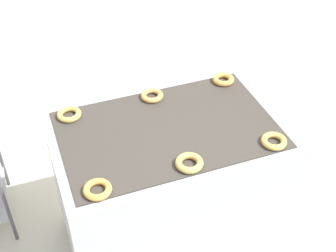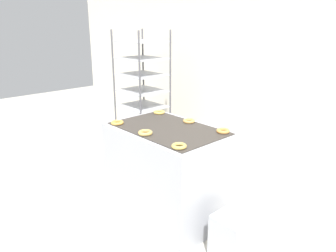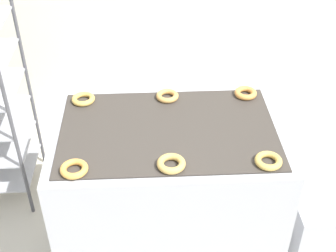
{
  "view_description": "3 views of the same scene",
  "coord_description": "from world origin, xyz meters",
  "px_view_note": "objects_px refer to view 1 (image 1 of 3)",
  "views": [
    {
      "loc": [
        -0.66,
        -1.11,
        2.56
      ],
      "look_at": [
        0.0,
        0.66,
        0.99
      ],
      "focal_mm": 50.0,
      "sensor_mm": 36.0,
      "label": 1
    },
    {
      "loc": [
        2.32,
        -1.46,
        2.01
      ],
      "look_at": [
        0.0,
        0.66,
        0.99
      ],
      "focal_mm": 35.0,
      "sensor_mm": 36.0,
      "label": 2
    },
    {
      "loc": [
        -0.1,
        -1.29,
        2.45
      ],
      "look_at": [
        0.0,
        0.66,
        0.99
      ],
      "focal_mm": 50.0,
      "sensor_mm": 36.0,
      "label": 3
    }
  ],
  "objects_px": {
    "glaze_bin": "(295,188)",
    "donut_near_right": "(274,141)",
    "donut_far_left": "(69,114)",
    "donut_far_right": "(223,79)",
    "donut_near_left": "(97,189)",
    "fryer_machine": "(168,191)",
    "donut_near_center": "(188,163)",
    "donut_far_center": "(152,96)"
  },
  "relations": [
    {
      "from": "glaze_bin",
      "to": "donut_near_right",
      "type": "distance_m",
      "value": 0.93
    },
    {
      "from": "donut_far_left",
      "to": "donut_far_right",
      "type": "distance_m",
      "value": 0.93
    },
    {
      "from": "glaze_bin",
      "to": "donut_near_right",
      "type": "height_order",
      "value": "donut_near_right"
    },
    {
      "from": "donut_near_left",
      "to": "glaze_bin",
      "type": "bearing_deg",
      "value": 11.15
    },
    {
      "from": "donut_near_left",
      "to": "donut_far_left",
      "type": "bearing_deg",
      "value": 91.18
    },
    {
      "from": "fryer_machine",
      "to": "donut_near_center",
      "type": "distance_m",
      "value": 0.58
    },
    {
      "from": "glaze_bin",
      "to": "donut_far_left",
      "type": "relative_size",
      "value": 3.14
    },
    {
      "from": "donut_near_left",
      "to": "donut_far_center",
      "type": "height_order",
      "value": "same"
    },
    {
      "from": "donut_near_left",
      "to": "donut_far_center",
      "type": "bearing_deg",
      "value": 52.03
    },
    {
      "from": "donut_near_center",
      "to": "glaze_bin",
      "type": "bearing_deg",
      "value": 15.7
    },
    {
      "from": "glaze_bin",
      "to": "donut_near_center",
      "type": "relative_size",
      "value": 3.0
    },
    {
      "from": "donut_near_center",
      "to": "fryer_machine",
      "type": "bearing_deg",
      "value": 89.17
    },
    {
      "from": "donut_near_left",
      "to": "fryer_machine",
      "type": "bearing_deg",
      "value": 33.8
    },
    {
      "from": "fryer_machine",
      "to": "donut_near_center",
      "type": "bearing_deg",
      "value": -90.83
    },
    {
      "from": "donut_far_center",
      "to": "donut_far_right",
      "type": "bearing_deg",
      "value": 0.67
    },
    {
      "from": "glaze_bin",
      "to": "donut_far_right",
      "type": "height_order",
      "value": "donut_far_right"
    },
    {
      "from": "donut_near_right",
      "to": "donut_near_left",
      "type": "bearing_deg",
      "value": -179.42
    },
    {
      "from": "glaze_bin",
      "to": "donut_far_left",
      "type": "bearing_deg",
      "value": 166.83
    },
    {
      "from": "donut_near_right",
      "to": "donut_far_left",
      "type": "height_order",
      "value": "donut_near_right"
    },
    {
      "from": "donut_near_right",
      "to": "donut_far_left",
      "type": "bearing_deg",
      "value": 147.99
    },
    {
      "from": "fryer_machine",
      "to": "donut_far_left",
      "type": "distance_m",
      "value": 0.74
    },
    {
      "from": "glaze_bin",
      "to": "donut_far_right",
      "type": "distance_m",
      "value": 0.96
    },
    {
      "from": "glaze_bin",
      "to": "donut_far_right",
      "type": "relative_size",
      "value": 3.22
    },
    {
      "from": "glaze_bin",
      "to": "donut_far_center",
      "type": "distance_m",
      "value": 1.23
    },
    {
      "from": "fryer_machine",
      "to": "donut_near_right",
      "type": "xyz_separation_m",
      "value": [
        0.46,
        -0.29,
        0.5
      ]
    },
    {
      "from": "donut_near_center",
      "to": "donut_far_center",
      "type": "xyz_separation_m",
      "value": [
        0.02,
        0.58,
        -0.0
      ]
    },
    {
      "from": "donut_far_left",
      "to": "fryer_machine",
      "type": "bearing_deg",
      "value": -31.51
    },
    {
      "from": "donut_near_left",
      "to": "donut_far_left",
      "type": "xyz_separation_m",
      "value": [
        -0.01,
        0.59,
        -0.0
      ]
    },
    {
      "from": "donut_near_left",
      "to": "donut_far_left",
      "type": "height_order",
      "value": "same"
    },
    {
      "from": "fryer_machine",
      "to": "donut_far_right",
      "type": "bearing_deg",
      "value": 32.69
    },
    {
      "from": "fryer_machine",
      "to": "donut_near_center",
      "type": "height_order",
      "value": "donut_near_center"
    },
    {
      "from": "glaze_bin",
      "to": "donut_near_center",
      "type": "height_order",
      "value": "donut_near_center"
    },
    {
      "from": "fryer_machine",
      "to": "donut_far_left",
      "type": "relative_size",
      "value": 9.32
    },
    {
      "from": "donut_far_left",
      "to": "donut_far_right",
      "type": "relative_size",
      "value": 1.02
    },
    {
      "from": "glaze_bin",
      "to": "donut_near_right",
      "type": "xyz_separation_m",
      "value": [
        -0.45,
        -0.26,
        0.78
      ]
    },
    {
      "from": "glaze_bin",
      "to": "donut_far_center",
      "type": "relative_size",
      "value": 3.21
    },
    {
      "from": "fryer_machine",
      "to": "donut_near_left",
      "type": "xyz_separation_m",
      "value": [
        -0.45,
        -0.3,
        0.5
      ]
    },
    {
      "from": "fryer_machine",
      "to": "glaze_bin",
      "type": "distance_m",
      "value": 0.95
    },
    {
      "from": "donut_near_center",
      "to": "donut_far_left",
      "type": "bearing_deg",
      "value": 128.65
    },
    {
      "from": "donut_near_left",
      "to": "donut_far_left",
      "type": "relative_size",
      "value": 1.01
    },
    {
      "from": "fryer_machine",
      "to": "glaze_bin",
      "type": "bearing_deg",
      "value": -2.25
    },
    {
      "from": "glaze_bin",
      "to": "donut_near_left",
      "type": "relative_size",
      "value": 3.12
    }
  ]
}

